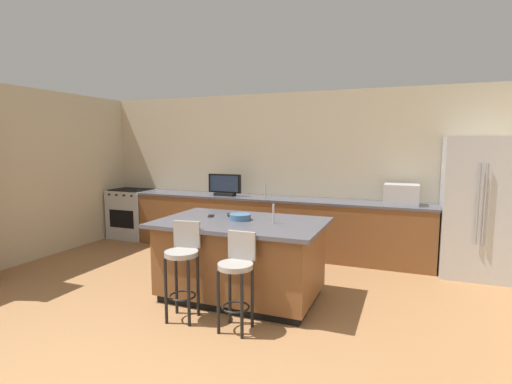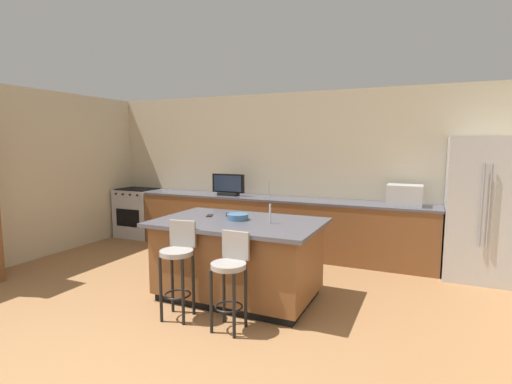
% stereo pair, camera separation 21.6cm
% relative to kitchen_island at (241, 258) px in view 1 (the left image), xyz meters
% --- Properties ---
extents(wall_back, '(7.25, 0.12, 2.65)m').
position_rel_kitchen_island_xyz_m(wall_back, '(-0.23, 2.31, 0.86)').
color(wall_back, beige).
rests_on(wall_back, ground_plane).
extents(wall_left, '(0.12, 4.96, 2.65)m').
position_rel_kitchen_island_xyz_m(wall_left, '(-3.65, 0.03, 0.86)').
color(wall_left, beige).
rests_on(wall_left, ground_plane).
extents(counter_back, '(4.97, 0.62, 0.92)m').
position_rel_kitchen_island_xyz_m(counter_back, '(-0.27, 1.93, -0.01)').
color(counter_back, brown).
rests_on(counter_back, ground_plane).
extents(kitchen_island, '(1.92, 1.23, 0.92)m').
position_rel_kitchen_island_xyz_m(kitchen_island, '(0.00, 0.00, 0.00)').
color(kitchen_island, black).
rests_on(kitchen_island, ground_plane).
extents(refrigerator, '(0.87, 0.75, 1.89)m').
position_rel_kitchen_island_xyz_m(refrigerator, '(2.65, 1.87, 0.48)').
color(refrigerator, '#B7BABF').
rests_on(refrigerator, ground_plane).
extents(range_oven, '(0.78, 0.63, 0.94)m').
position_rel_kitchen_island_xyz_m(range_oven, '(-3.15, 1.93, 0.00)').
color(range_oven, '#B7BABF').
rests_on(range_oven, ground_plane).
extents(microwave, '(0.48, 0.36, 0.30)m').
position_rel_kitchen_island_xyz_m(microwave, '(1.69, 1.93, 0.60)').
color(microwave, '#B7BABF').
rests_on(microwave, counter_back).
extents(tv_monitor, '(0.59, 0.16, 0.37)m').
position_rel_kitchen_island_xyz_m(tv_monitor, '(-1.14, 1.88, 0.62)').
color(tv_monitor, black).
rests_on(tv_monitor, counter_back).
extents(sink_faucet_back, '(0.02, 0.02, 0.24)m').
position_rel_kitchen_island_xyz_m(sink_faucet_back, '(-0.45, 2.03, 0.57)').
color(sink_faucet_back, '#B2B2B7').
rests_on(sink_faucet_back, counter_back).
extents(sink_faucet_island, '(0.02, 0.02, 0.22)m').
position_rel_kitchen_island_xyz_m(sink_faucet_island, '(0.40, 0.00, 0.56)').
color(sink_faucet_island, '#B2B2B7').
rests_on(sink_faucet_island, kitchen_island).
extents(bar_stool_left, '(0.34, 0.36, 1.00)m').
position_rel_kitchen_island_xyz_m(bar_stool_left, '(-0.33, -0.74, 0.14)').
color(bar_stool_left, gray).
rests_on(bar_stool_left, ground_plane).
extents(bar_stool_right, '(0.34, 0.34, 0.95)m').
position_rel_kitchen_island_xyz_m(bar_stool_right, '(0.29, -0.75, 0.10)').
color(bar_stool_right, gray).
rests_on(bar_stool_right, ground_plane).
extents(fruit_bowl, '(0.25, 0.25, 0.07)m').
position_rel_kitchen_island_xyz_m(fruit_bowl, '(-0.03, 0.04, 0.48)').
color(fruit_bowl, '#3F668C').
rests_on(fruit_bowl, kitchen_island).
extents(cell_phone, '(0.12, 0.17, 0.01)m').
position_rel_kitchen_island_xyz_m(cell_phone, '(-0.46, 0.12, 0.45)').
color(cell_phone, black).
rests_on(cell_phone, kitchen_island).
extents(tv_remote, '(0.12, 0.17, 0.02)m').
position_rel_kitchen_island_xyz_m(tv_remote, '(-0.27, 0.24, 0.46)').
color(tv_remote, black).
rests_on(tv_remote, kitchen_island).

